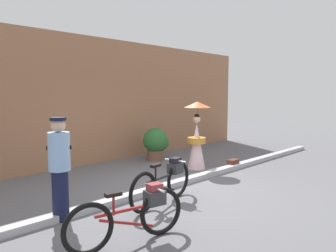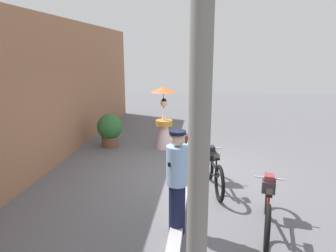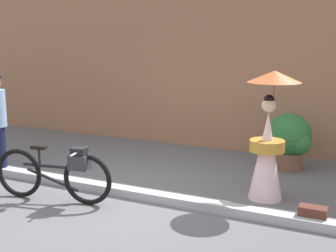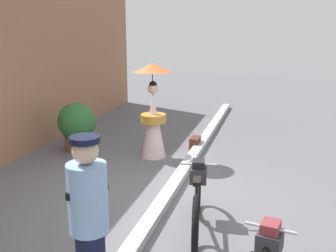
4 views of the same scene
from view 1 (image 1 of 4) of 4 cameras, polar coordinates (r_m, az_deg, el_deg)
ground_plane at (r=7.04m, az=0.12°, el=-11.03°), size 30.00×30.00×0.00m
building_wall at (r=9.52m, az=-14.99°, el=4.32°), size 14.00×0.40×3.66m
sidewalk_curb at (r=7.02m, az=0.12°, el=-10.56°), size 14.00×0.20×0.12m
bicycle_near_officer at (r=6.02m, az=-0.63°, el=-9.79°), size 1.78×0.49×0.80m
bicycle_far_side at (r=4.52m, az=-6.32°, el=-15.32°), size 1.75×0.52×0.77m
person_officer at (r=5.41m, az=-18.74°, el=-6.76°), size 0.34×0.34×1.66m
person_with_parasol at (r=8.74m, az=5.14°, el=-1.81°), size 0.74×0.74×1.83m
potted_plant_by_door at (r=9.91m, az=-2.13°, el=-2.96°), size 0.78×0.76×0.99m
backpack_on_pavement at (r=9.06m, az=11.51°, el=-6.55°), size 0.34×0.19×0.24m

